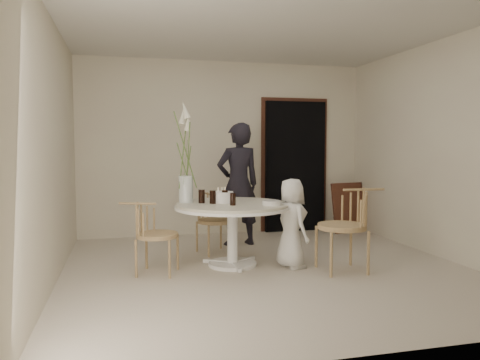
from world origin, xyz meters
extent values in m
plane|color=beige|center=(0.00, 0.00, 0.00)|extent=(4.50, 4.50, 0.00)
plane|color=silver|center=(0.00, 0.00, 2.70)|extent=(4.50, 4.50, 0.00)
plane|color=beige|center=(0.00, 2.25, 1.35)|extent=(4.50, 0.00, 4.50)
plane|color=beige|center=(0.00, -2.25, 1.35)|extent=(4.50, 0.00, 4.50)
plane|color=beige|center=(-2.25, 0.00, 1.35)|extent=(0.00, 4.50, 4.50)
plane|color=beige|center=(2.25, 0.00, 1.35)|extent=(0.00, 4.50, 4.50)
cube|color=black|center=(1.15, 2.19, 1.05)|extent=(1.00, 0.10, 2.10)
cube|color=#552D1D|center=(1.15, 2.23, 1.11)|extent=(1.12, 0.03, 2.22)
cylinder|color=white|center=(-0.35, 0.25, 0.02)|extent=(0.56, 0.56, 0.04)
cylinder|color=white|center=(-0.35, 0.25, 0.34)|extent=(0.12, 0.12, 0.65)
cylinder|color=white|center=(-0.35, 0.25, 0.68)|extent=(1.33, 1.33, 0.03)
cylinder|color=beige|center=(-0.35, 0.25, 0.71)|extent=(1.30, 1.30, 0.04)
cube|color=#552D1D|center=(1.95, 1.86, 0.40)|extent=(0.62, 0.29, 0.79)
cylinder|color=tan|center=(-0.55, 0.72, 0.20)|extent=(0.03, 0.03, 0.40)
cylinder|color=tan|center=(-0.20, 0.81, 0.20)|extent=(0.03, 0.03, 0.40)
cylinder|color=tan|center=(-0.64, 1.06, 0.20)|extent=(0.03, 0.03, 0.40)
cylinder|color=tan|center=(-0.30, 1.15, 0.20)|extent=(0.03, 0.03, 0.40)
cylinder|color=tan|center=(-0.42, 0.93, 0.42)|extent=(0.44, 0.44, 0.04)
cylinder|color=tan|center=(0.56, -0.06, 0.24)|extent=(0.03, 0.03, 0.48)
cylinder|color=tan|center=(0.55, -0.49, 0.24)|extent=(0.03, 0.03, 0.48)
cylinder|color=tan|center=(0.99, -0.07, 0.24)|extent=(0.03, 0.03, 0.48)
cylinder|color=tan|center=(0.97, -0.50, 0.24)|extent=(0.03, 0.03, 0.48)
cylinder|color=tan|center=(0.77, -0.28, 0.50)|extent=(0.53, 0.53, 0.05)
cylinder|color=tan|center=(-1.11, -0.11, 0.20)|extent=(0.03, 0.03, 0.41)
cylinder|color=tan|center=(-0.99, 0.22, 0.20)|extent=(0.03, 0.03, 0.41)
cylinder|color=tan|center=(-1.45, 0.01, 0.20)|extent=(0.03, 0.03, 0.41)
cylinder|color=tan|center=(-1.33, 0.35, 0.20)|extent=(0.03, 0.03, 0.41)
cylinder|color=tan|center=(-1.22, 0.12, 0.42)|extent=(0.45, 0.45, 0.05)
imported|color=black|center=(-0.01, 1.34, 0.85)|extent=(0.68, 0.50, 1.71)
imported|color=silver|center=(0.29, 0.01, 0.51)|extent=(0.42, 0.55, 1.02)
cylinder|color=white|center=(-0.45, 0.36, 0.79)|extent=(0.26, 0.26, 0.13)
cylinder|color=#FFDAA1|center=(-0.45, 0.36, 0.88)|extent=(0.01, 0.01, 0.05)
cylinder|color=#FFDAA1|center=(-0.41, 0.39, 0.88)|extent=(0.01, 0.01, 0.05)
cylinder|color=#FFDAA1|center=(-0.49, 0.38, 0.88)|extent=(0.01, 0.01, 0.05)
cylinder|color=black|center=(-0.58, 0.27, 0.81)|extent=(0.08, 0.08, 0.15)
cylinder|color=black|center=(-0.39, 0.07, 0.80)|extent=(0.07, 0.07, 0.14)
cylinder|color=black|center=(-0.69, 0.35, 0.81)|extent=(0.08, 0.08, 0.16)
cylinder|color=black|center=(-0.43, 0.28, 0.81)|extent=(0.08, 0.08, 0.15)
cylinder|color=white|center=(0.03, -0.02, 0.76)|extent=(0.21, 0.21, 0.05)
cylinder|color=silver|center=(-0.86, 0.46, 0.89)|extent=(0.17, 0.17, 0.31)
cylinder|color=#537331|center=(-0.83, 0.47, 1.28)|extent=(0.01, 0.01, 0.78)
cone|color=white|center=(-0.83, 0.47, 1.67)|extent=(0.08, 0.08, 0.20)
cylinder|color=#537331|center=(-0.89, 0.48, 1.31)|extent=(0.01, 0.01, 0.85)
cone|color=white|center=(-0.89, 0.48, 1.73)|extent=(0.08, 0.08, 0.20)
cylinder|color=#537331|center=(-0.87, 0.42, 1.34)|extent=(0.01, 0.01, 0.92)
cone|color=white|center=(-0.87, 0.42, 1.80)|extent=(0.08, 0.08, 0.20)
camera|label=1|loc=(-1.57, -4.96, 1.40)|focal=35.00mm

